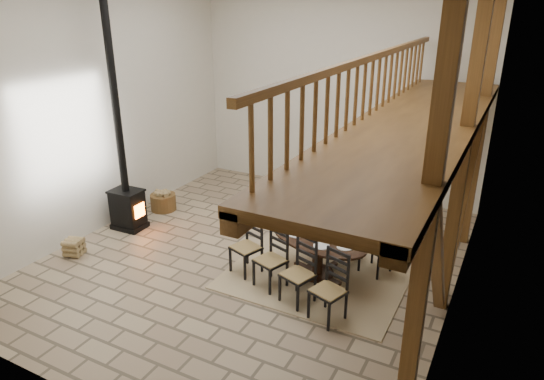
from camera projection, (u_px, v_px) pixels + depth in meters
The scene contains 7 objects.
ground at pixel (255, 256), 9.12m from camera, with size 8.00×8.00×0.00m, color #9B8767.
room_shell at pixel (319, 103), 7.51m from camera, with size 7.02×8.02×5.01m.
rug at pixel (317, 275), 8.49m from camera, with size 3.00×2.50×0.02m, color tan.
dining_table at pixel (314, 257), 8.29m from camera, with size 2.58×2.63×1.21m.
wood_stove at pixel (124, 178), 9.87m from camera, with size 0.67×0.53×5.00m.
log_basket at pixel (163, 201), 11.09m from camera, with size 0.57×0.57×0.47m.
log_stack at pixel (74, 247), 9.12m from camera, with size 0.39×0.40×0.33m.
Camera 1 is at (4.02, -6.97, 4.50)m, focal length 32.00 mm.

